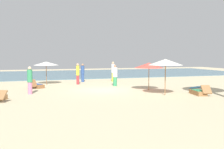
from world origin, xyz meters
TOP-DOWN VIEW (x-y plane):
  - ground_plane at (0.00, 0.00)m, footprint 60.00×60.00m
  - ocean_water at (0.00, 17.00)m, footprint 48.00×16.00m
  - umbrella_0 at (3.09, -1.01)m, footprint 2.14×2.14m
  - umbrella_1 at (-3.77, 5.21)m, footprint 2.16×2.16m
  - umbrella_3 at (3.08, -3.49)m, footprint 2.23×2.23m
  - lounger_0 at (5.24, -4.02)m, footprint 0.89×1.77m
  - lounger_2 at (-4.71, 3.00)m, footprint 1.25×1.76m
  - person_0 at (-0.31, 6.43)m, footprint 0.44×0.44m
  - person_1 at (-5.22, -0.39)m, footprint 0.35×0.35m
  - person_2 at (1.59, 2.32)m, footprint 0.47×0.47m
  - person_3 at (2.59, 6.01)m, footprint 0.35×0.35m
  - person_4 at (-1.14, 4.47)m, footprint 0.34×0.34m
  - surfboard at (7.34, -0.65)m, footprint 1.95×1.30m

SIDE VIEW (x-z plane):
  - ground_plane at x=0.00m, z-range 0.00..0.00m
  - ocean_water at x=0.00m, z-range 0.00..0.06m
  - surfboard at x=7.34m, z-range 0.00..0.07m
  - lounger_0 at x=5.24m, z-range -0.17..0.52m
  - lounger_2 at x=-4.71m, z-range -0.18..0.53m
  - person_2 at x=1.59m, z-range 0.00..1.75m
  - person_0 at x=-0.31m, z-range 0.01..1.76m
  - person_1 at x=-5.22m, z-range 0.01..1.85m
  - person_4 at x=-1.14m, z-range 0.04..1.88m
  - person_3 at x=2.59m, z-range 0.03..1.97m
  - umbrella_0 at x=3.09m, z-range 0.82..2.85m
  - umbrella_1 at x=-3.77m, z-range 0.84..2.84m
  - umbrella_3 at x=3.08m, z-range 0.97..3.30m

